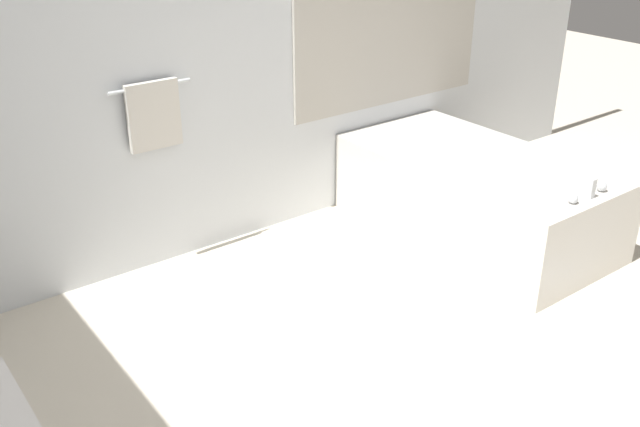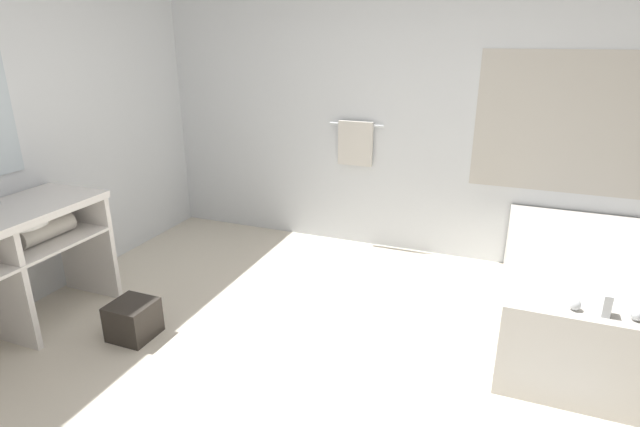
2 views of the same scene
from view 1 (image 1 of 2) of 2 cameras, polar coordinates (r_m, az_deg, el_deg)
name	(u,v)px [view 1 (image 1 of 2)]	position (r m, az deg, el deg)	size (l,w,h in m)	color
wall_back_with_blinds	(197,42)	(4.39, -9.78, 13.39)	(7.40, 0.13, 2.70)	silver
bathtub	(476,191)	(4.92, 12.38, 1.74)	(0.97, 1.82, 0.68)	silver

